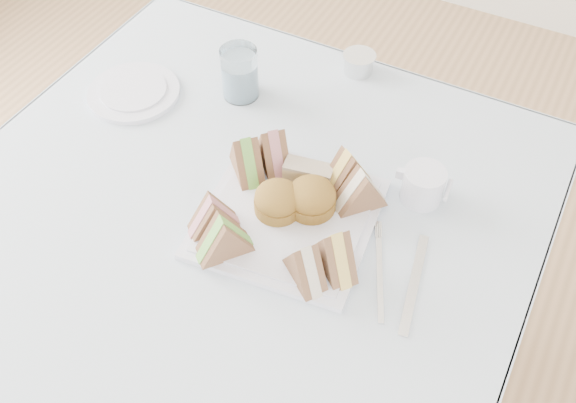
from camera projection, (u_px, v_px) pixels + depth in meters
The scene contains 21 objects.
floor at pixel (250, 391), 1.69m from camera, with size 4.00×4.00×0.00m, color #9E7751.
table at pixel (243, 321), 1.40m from camera, with size 0.90×0.90×0.74m, color brown.
tablecloth at pixel (231, 213), 1.12m from camera, with size 1.02×1.02×0.01m, color silver.
serving_plate at pixel (288, 218), 1.10m from camera, with size 0.29×0.29×0.01m, color silver.
sandwich_fl_a at pixel (213, 214), 1.05m from camera, with size 0.09×0.04×0.08m, color brown, non-canonical shape.
sandwich_fl_b at pixel (224, 235), 1.02m from camera, with size 0.09×0.04×0.08m, color brown, non-canonical shape.
sandwich_fr_a at pixel (335, 250), 1.00m from camera, with size 0.09×0.04×0.08m, color brown, non-canonical shape.
sandwich_fr_b at pixel (305, 262), 0.99m from camera, with size 0.09×0.04×0.08m, color brown, non-canonical shape.
sandwich_bl_a at pixel (246, 156), 1.13m from camera, with size 0.10×0.04×0.08m, color brown, non-canonical shape.
sandwich_bl_b at pixel (273, 148), 1.14m from camera, with size 0.09×0.04×0.08m, color brown, non-canonical shape.
sandwich_br_a at pixel (361, 188), 1.08m from camera, with size 0.09×0.04×0.08m, color brown, non-canonical shape.
sandwich_br_b at pixel (347, 168), 1.11m from camera, with size 0.09×0.04×0.08m, color brown, non-canonical shape.
scone_left at pixel (278, 200), 1.08m from camera, with size 0.08×0.08×0.06m, color olive.
scone_right at pixel (311, 197), 1.09m from camera, with size 0.08×0.08×0.06m, color olive.
pastry_slice at pixel (308, 174), 1.13m from camera, with size 0.09×0.03×0.04m, color tan.
side_plate at pixel (134, 92), 1.32m from camera, with size 0.19×0.19×0.01m, color silver.
water_glass at pixel (240, 73), 1.28m from camera, with size 0.07×0.07×0.11m, color white.
tea_strainer at pixel (359, 64), 1.35m from camera, with size 0.07×0.07×0.04m, color silver.
knife at pixel (414, 283), 1.02m from camera, with size 0.02×0.20×0.00m, color silver.
fork at pixel (380, 279), 1.03m from camera, with size 0.01×0.16×0.00m, color silver.
creamer_jug at pixel (423, 185), 1.11m from camera, with size 0.07×0.07×0.07m, color silver.
Camera 1 is at (0.42, -0.58, 1.61)m, focal length 40.00 mm.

